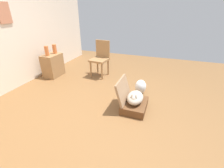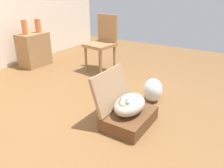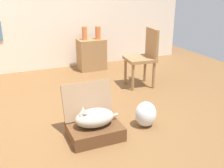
# 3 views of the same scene
# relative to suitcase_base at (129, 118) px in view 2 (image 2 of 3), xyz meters

# --- Properties ---
(ground_plane) EXTENTS (7.68, 7.68, 0.00)m
(ground_plane) POSITION_rel_suitcase_base_xyz_m (-0.28, 0.56, -0.07)
(ground_plane) COLOR brown
(ground_plane) RESTS_ON ground
(suitcase_base) EXTENTS (0.57, 0.42, 0.15)m
(suitcase_base) POSITION_rel_suitcase_base_xyz_m (0.00, 0.00, 0.00)
(suitcase_base) COLOR brown
(suitcase_base) RESTS_ON ground
(suitcase_lid) EXTENTS (0.57, 0.16, 0.41)m
(suitcase_lid) POSITION_rel_suitcase_base_xyz_m (0.00, 0.22, 0.28)
(suitcase_lid) COLOR #9B7756
(suitcase_lid) RESTS_ON suitcase_base
(cat) EXTENTS (0.50, 0.28, 0.23)m
(cat) POSITION_rel_suitcase_base_xyz_m (-0.01, 0.00, 0.17)
(cat) COLOR #B2A899
(cat) RESTS_ON suitcase_base
(plastic_bag_white) EXTENTS (0.25, 0.24, 0.30)m
(plastic_bag_white) POSITION_rel_suitcase_base_xyz_m (0.63, 0.01, 0.08)
(plastic_bag_white) COLOR silver
(plastic_bag_white) RESTS_ON ground
(side_table) EXTENTS (0.51, 0.35, 0.59)m
(side_table) POSITION_rel_suitcase_base_xyz_m (0.81, 2.41, 0.22)
(side_table) COLOR olive
(side_table) RESTS_ON ground
(vase_tall) EXTENTS (0.10, 0.10, 0.25)m
(vase_tall) POSITION_rel_suitcase_base_xyz_m (0.68, 2.41, 0.64)
(vase_tall) COLOR #CC6B38
(vase_tall) RESTS_ON side_table
(vase_short) EXTENTS (0.10, 0.10, 0.24)m
(vase_short) POSITION_rel_suitcase_base_xyz_m (0.93, 2.38, 0.64)
(vase_short) COLOR #CC6B38
(vase_short) RESTS_ON side_table
(chair) EXTENTS (0.48, 0.46, 0.93)m
(chair) POSITION_rel_suitcase_base_xyz_m (1.28, 1.22, 0.43)
(chair) COLOR olive
(chair) RESTS_ON ground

